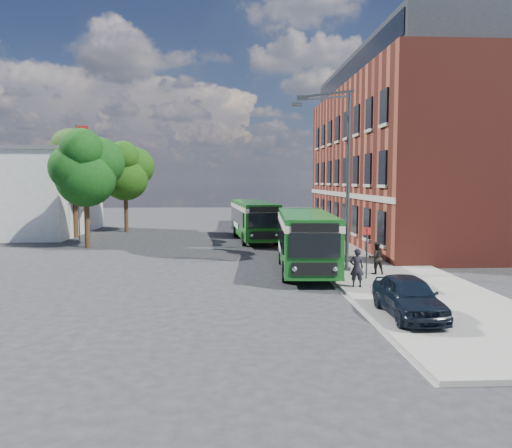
{
  "coord_description": "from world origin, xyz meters",
  "views": [
    {
      "loc": [
        -0.74,
        -26.67,
        4.68
      ],
      "look_at": [
        0.79,
        1.58,
        2.2
      ],
      "focal_mm": 35.0,
      "sensor_mm": 36.0,
      "label": 1
    }
  ],
  "objects": [
    {
      "name": "street_lamp",
      "position": [
        4.84,
        -2.0,
        4.79
      ],
      "size": [
        2.96,
        2.38,
        9.0
      ],
      "color": "#3B3E41",
      "rests_on": "ground"
    },
    {
      "name": "tree_right",
      "position": [
        -10.04,
        19.12,
        5.54
      ],
      "size": [
        4.84,
        4.6,
        8.17
      ],
      "color": "#3B2415",
      "rests_on": "ground"
    },
    {
      "name": "pedestrian_b",
      "position": [
        6.37,
        -3.14,
        0.94
      ],
      "size": [
        0.81,
        0.65,
        1.59
      ],
      "primitive_type": "imported",
      "rotation": [
        0.0,
        0.0,
        3.21
      ],
      "color": "black",
      "rests_on": "pavement"
    },
    {
      "name": "bus_front",
      "position": [
        3.2,
        -1.27,
        1.83
      ],
      "size": [
        3.23,
        9.9,
        3.02
      ],
      "color": "#14581A",
      "rests_on": "ground"
    },
    {
      "name": "flagpole",
      "position": [
        -12.45,
        13.0,
        4.94
      ],
      "size": [
        0.95,
        0.1,
        9.0
      ],
      "color": "#3B3E41",
      "rests_on": "ground"
    },
    {
      "name": "bus_rear",
      "position": [
        1.18,
        12.17,
        1.83
      ],
      "size": [
        3.47,
        10.74,
        3.02
      ],
      "color": "#155F15",
      "rests_on": "ground"
    },
    {
      "name": "bus_stop_sign",
      "position": [
        5.6,
        -4.2,
        1.51
      ],
      "size": [
        0.35,
        0.08,
        2.52
      ],
      "color": "#3B3E41",
      "rests_on": "ground"
    },
    {
      "name": "kerb_line",
      "position": [
        3.95,
        8.0,
        0.01
      ],
      "size": [
        0.12,
        48.0,
        0.01
      ],
      "primitive_type": "cube",
      "color": "beige",
      "rests_on": "ground"
    },
    {
      "name": "ground",
      "position": [
        0.0,
        0.0,
        0.0
      ],
      "size": [
        120.0,
        120.0,
        0.0
      ],
      "primitive_type": "plane",
      "color": "#252527",
      "rests_on": "ground"
    },
    {
      "name": "parked_car",
      "position": [
        5.22,
        -10.65,
        0.84
      ],
      "size": [
        1.67,
        4.05,
        1.37
      ],
      "primitive_type": "imported",
      "rotation": [
        0.0,
        0.0,
        -0.01
      ],
      "color": "black",
      "rests_on": "pavement"
    },
    {
      "name": "tree_left",
      "position": [
        -10.52,
        8.28,
        5.53
      ],
      "size": [
        4.83,
        4.59,
        8.16
      ],
      "color": "#3B2415",
      "rests_on": "ground"
    },
    {
      "name": "brick_office",
      "position": [
        14.0,
        12.0,
        6.97
      ],
      "size": [
        12.1,
        26.0,
        14.2
      ],
      "color": "maroon",
      "rests_on": "ground"
    },
    {
      "name": "white_building",
      "position": [
        -18.0,
        18.0,
        3.66
      ],
      "size": [
        9.4,
        13.4,
        7.3
      ],
      "color": "beige",
      "rests_on": "ground"
    },
    {
      "name": "tree_mid",
      "position": [
        -13.25,
        14.81,
        5.96
      ],
      "size": [
        5.2,
        4.94,
        8.78
      ],
      "color": "#3B2415",
      "rests_on": "ground"
    },
    {
      "name": "pavement",
      "position": [
        7.0,
        8.0,
        0.07
      ],
      "size": [
        6.0,
        48.0,
        0.15
      ],
      "primitive_type": "cube",
      "color": "gray",
      "rests_on": "ground"
    },
    {
      "name": "pedestrian_a",
      "position": [
        4.67,
        -6.0,
        0.97
      ],
      "size": [
        0.6,
        0.4,
        1.65
      ],
      "primitive_type": "imported",
      "rotation": [
        0.0,
        0.0,
        3.15
      ],
      "color": "black",
      "rests_on": "pavement"
    }
  ]
}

